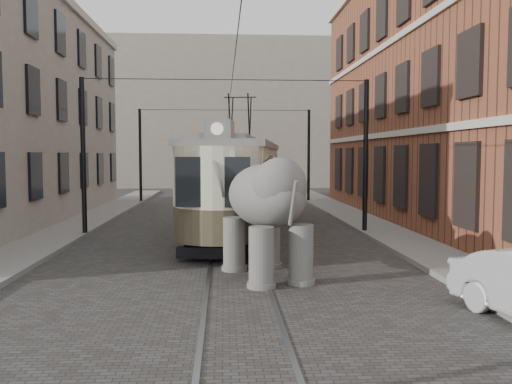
{
  "coord_description": "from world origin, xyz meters",
  "views": [
    {
      "loc": [
        -0.33,
        -14.67,
        3.12
      ],
      "look_at": [
        0.56,
        -0.13,
        2.1
      ],
      "focal_mm": 37.78,
      "sensor_mm": 36.0,
      "label": 1
    }
  ],
  "objects": [
    {
      "name": "sidewalk_right",
      "position": [
        6.0,
        0.0,
        0.07
      ],
      "size": [
        2.0,
        60.0,
        0.15
      ],
      "primitive_type": "cube",
      "color": "slate",
      "rests_on": "ground"
    },
    {
      "name": "tram_rails",
      "position": [
        0.0,
        0.0,
        0.01
      ],
      "size": [
        1.54,
        80.0,
        0.02
      ],
      "primitive_type": null,
      "color": "slate",
      "rests_on": "ground"
    },
    {
      "name": "elephant",
      "position": [
        0.74,
        -1.14,
        1.6
      ],
      "size": [
        4.29,
        5.84,
        3.2
      ],
      "primitive_type": null,
      "rotation": [
        0.0,
        0.0,
        0.3
      ],
      "color": "#605E59",
      "rests_on": "ground"
    },
    {
      "name": "distant_block",
      "position": [
        0.0,
        40.0,
        7.0
      ],
      "size": [
        28.0,
        10.0,
        14.0
      ],
      "primitive_type": "cube",
      "color": "gray",
      "rests_on": "ground"
    },
    {
      "name": "ground",
      "position": [
        0.0,
        0.0,
        0.0
      ],
      "size": [
        120.0,
        120.0,
        0.0
      ],
      "primitive_type": "plane",
      "color": "#3C3937"
    },
    {
      "name": "brick_building",
      "position": [
        11.0,
        9.0,
        6.0
      ],
      "size": [
        8.0,
        26.0,
        12.0
      ],
      "primitive_type": "cube",
      "color": "brown",
      "rests_on": "ground"
    },
    {
      "name": "catenary",
      "position": [
        -0.2,
        5.0,
        3.0
      ],
      "size": [
        11.0,
        30.2,
        6.0
      ],
      "primitive_type": null,
      "color": "black",
      "rests_on": "ground"
    },
    {
      "name": "tram",
      "position": [
        0.37,
        7.5,
        2.75
      ],
      "size": [
        4.64,
        14.12,
        5.5
      ],
      "primitive_type": null,
      "rotation": [
        0.0,
        0.0,
        -0.13
      ],
      "color": "beige",
      "rests_on": "ground"
    }
  ]
}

